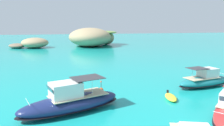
% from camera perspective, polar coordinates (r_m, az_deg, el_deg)
% --- Properties ---
extents(islet_large, '(21.41, 27.94, 7.25)m').
position_cam_1_polar(islet_large, '(84.30, -5.55, 6.99)').
color(islet_large, '#9E8966').
rests_on(islet_large, ground).
extents(islet_small, '(16.95, 13.37, 3.73)m').
position_cam_1_polar(islet_small, '(81.06, -21.24, 5.12)').
color(islet_small, '#9E8966').
rests_on(islet_small, ground).
extents(motorboat_navy, '(10.15, 5.31, 3.05)m').
position_cam_1_polar(motorboat_navy, '(19.65, -11.31, -10.47)').
color(motorboat_navy, navy).
rests_on(motorboat_navy, ground).
extents(motorboat_teal, '(8.46, 3.40, 2.58)m').
position_cam_1_polar(motorboat_teal, '(29.70, 24.32, -4.40)').
color(motorboat_teal, '#19727A').
rests_on(motorboat_teal, ground).
extents(dinghy_tender, '(1.83, 2.87, 0.58)m').
position_cam_1_polar(dinghy_tender, '(23.57, 15.94, -9.06)').
color(dinghy_tender, yellow).
rests_on(dinghy_tender, ground).
extents(channel_buoy, '(0.56, 0.56, 1.48)m').
position_cam_1_polar(channel_buoy, '(24.94, -3.03, -7.33)').
color(channel_buoy, '#E54C19').
rests_on(channel_buoy, ground).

